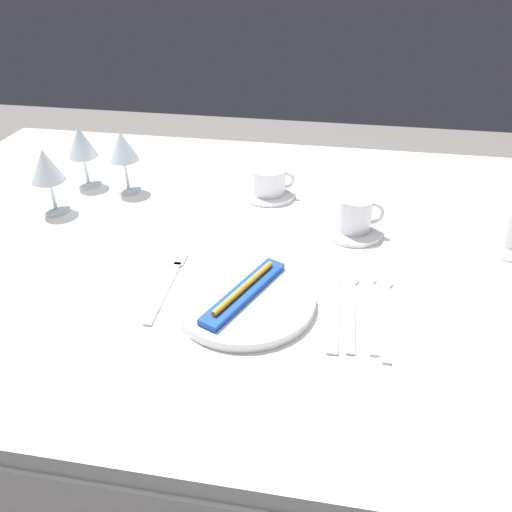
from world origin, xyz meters
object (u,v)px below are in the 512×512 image
at_px(coffee_cup_right, 355,213).
at_px(wine_glass_right, 81,144).
at_px(coffee_cup_left, 269,180).
at_px(wine_glass_left, 123,149).
at_px(fork_outer, 168,283).
at_px(wine_glass_centre, 46,168).
at_px(dinner_plate, 244,299).
at_px(spoon_dessert, 370,299).
at_px(toothbrush_package, 244,291).
at_px(spoon_tea, 386,305).
at_px(dinner_knife, 334,308).
at_px(spoon_soup, 351,299).

xyz_separation_m(coffee_cup_right, wine_glass_right, (-0.66, 0.12, 0.06)).
height_order(coffee_cup_left, wine_glass_right, wine_glass_right).
relative_size(coffee_cup_left, wine_glass_left, 0.71).
height_order(fork_outer, coffee_cup_right, coffee_cup_right).
distance_m(wine_glass_centre, wine_glass_right, 0.14).
height_order(dinner_plate, wine_glass_left, wine_glass_left).
relative_size(fork_outer, wine_glass_right, 1.40).
bearing_deg(spoon_dessert, wine_glass_left, 149.52).
relative_size(spoon_dessert, coffee_cup_left, 2.10).
bearing_deg(wine_glass_right, toothbrush_package, -40.05).
height_order(coffee_cup_left, wine_glass_left, wine_glass_left).
bearing_deg(wine_glass_left, spoon_tea, -30.10).
bearing_deg(wine_glass_left, wine_glass_right, 172.86).
relative_size(toothbrush_package, spoon_tea, 0.90).
bearing_deg(toothbrush_package, dinner_plate, -82.87).
bearing_deg(coffee_cup_left, wine_glass_right, -177.49).
bearing_deg(toothbrush_package, wine_glass_left, 133.34).
xyz_separation_m(dinner_plate, coffee_cup_left, (-0.02, 0.42, 0.03)).
distance_m(spoon_dessert, spoon_tea, 0.03).
relative_size(spoon_dessert, coffee_cup_right, 2.27).
relative_size(dinner_knife, coffee_cup_right, 2.42).
relative_size(dinner_knife, wine_glass_right, 1.55).
height_order(fork_outer, coffee_cup_left, coffee_cup_left).
height_order(dinner_knife, wine_glass_left, wine_glass_left).
height_order(dinner_knife, wine_glass_right, wine_glass_right).
bearing_deg(coffee_cup_left, spoon_tea, -55.83).
xyz_separation_m(toothbrush_package, coffee_cup_right, (0.18, 0.27, 0.02)).
bearing_deg(wine_glass_right, dinner_knife, -31.66).
bearing_deg(wine_glass_right, coffee_cup_left, 2.51).
xyz_separation_m(wine_glass_centre, wine_glass_left, (0.12, 0.13, 0.00)).
bearing_deg(toothbrush_package, spoon_tea, 8.18).
bearing_deg(spoon_dessert, toothbrush_package, -168.31).
distance_m(dinner_plate, wine_glass_right, 0.63).
bearing_deg(wine_glass_centre, spoon_soup, -18.10).
height_order(dinner_plate, dinner_knife, dinner_plate).
bearing_deg(spoon_tea, toothbrush_package, -171.82).
relative_size(coffee_cup_left, wine_glass_right, 0.69).
xyz_separation_m(fork_outer, spoon_dessert, (0.36, 0.01, -0.00)).
bearing_deg(dinner_knife, fork_outer, 176.18).
height_order(dinner_plate, coffee_cup_right, coffee_cup_right).
height_order(coffee_cup_right, wine_glass_right, wine_glass_right).
bearing_deg(spoon_dessert, wine_glass_centre, 163.12).
bearing_deg(spoon_tea, spoon_dessert, 159.07).
relative_size(spoon_soup, wine_glass_right, 1.42).
height_order(coffee_cup_left, wine_glass_centre, wine_glass_centre).
bearing_deg(wine_glass_centre, toothbrush_package, -27.87).
bearing_deg(wine_glass_centre, dinner_knife, -21.01).
xyz_separation_m(coffee_cup_left, wine_glass_centre, (-0.47, -0.16, 0.06)).
xyz_separation_m(toothbrush_package, fork_outer, (-0.15, 0.03, -0.02)).
height_order(toothbrush_package, spoon_dessert, toothbrush_package).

